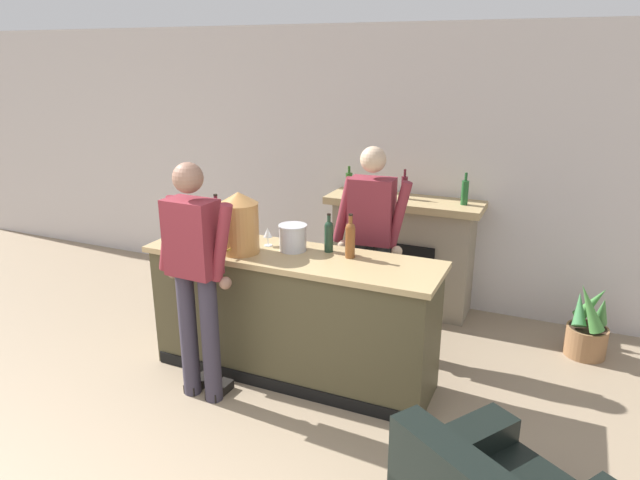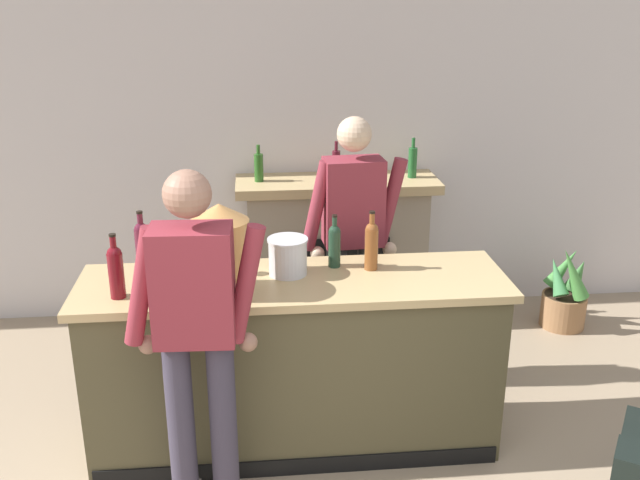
% 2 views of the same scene
% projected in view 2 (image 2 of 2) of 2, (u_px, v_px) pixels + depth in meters
% --- Properties ---
extents(wall_back_panel, '(12.00, 0.07, 2.75)m').
position_uv_depth(wall_back_panel, '(247.00, 142.00, 5.40)').
color(wall_back_panel, silver).
rests_on(wall_back_panel, ground_plane).
extents(bar_counter, '(2.30, 0.65, 1.02)m').
position_uv_depth(bar_counter, '(295.00, 364.00, 3.97)').
color(bar_counter, '#48422A').
rests_on(bar_counter, ground_plane).
extents(fireplace_stone, '(1.50, 0.52, 1.44)m').
position_uv_depth(fireplace_stone, '(336.00, 249.00, 5.48)').
color(fireplace_stone, gray).
rests_on(fireplace_stone, ground_plane).
extents(potted_plant_corner, '(0.34, 0.37, 0.70)m').
position_uv_depth(potted_plant_corner, '(565.00, 296.00, 5.45)').
color(potted_plant_corner, '#946842').
rests_on(potted_plant_corner, ground_plane).
extents(person_customer, '(0.66, 0.31, 1.78)m').
position_uv_depth(person_customer, '(197.00, 339.00, 3.24)').
color(person_customer, '#35303F').
rests_on(person_customer, ground_plane).
extents(person_bartender, '(0.66, 0.32, 1.77)m').
position_uv_depth(person_bartender, '(353.00, 242.00, 4.45)').
color(person_bartender, '#31373C').
rests_on(person_bartender, ground_plane).
extents(copper_dispenser, '(0.30, 0.33, 0.47)m').
position_uv_depth(copper_dispenser, '(221.00, 248.00, 3.57)').
color(copper_dispenser, '#BE8447').
rests_on(copper_dispenser, bar_counter).
extents(ice_bucket_steel, '(0.22, 0.22, 0.20)m').
position_uv_depth(ice_bucket_steel, '(288.00, 256.00, 3.83)').
color(ice_bucket_steel, silver).
rests_on(ice_bucket_steel, bar_counter).
extents(wine_bottle_riesling_slim, '(0.07, 0.07, 0.30)m').
position_uv_depth(wine_bottle_riesling_slim, '(334.00, 244.00, 3.92)').
color(wine_bottle_riesling_slim, '#1C3524').
rests_on(wine_bottle_riesling_slim, bar_counter).
extents(wine_bottle_merlot_tall, '(0.08, 0.08, 0.34)m').
position_uv_depth(wine_bottle_merlot_tall, '(116.00, 269.00, 3.53)').
color(wine_bottle_merlot_tall, maroon).
rests_on(wine_bottle_merlot_tall, bar_counter).
extents(wine_bottle_port_short, '(0.07, 0.07, 0.33)m').
position_uv_depth(wine_bottle_port_short, '(371.00, 244.00, 3.88)').
color(wine_bottle_port_short, brown).
rests_on(wine_bottle_port_short, bar_counter).
extents(wine_bottle_cabernet_heavy, '(0.08, 0.08, 0.34)m').
position_uv_depth(wine_bottle_cabernet_heavy, '(142.00, 244.00, 3.88)').
color(wine_bottle_cabernet_heavy, '#4F1727').
rests_on(wine_bottle_cabernet_heavy, bar_counter).
extents(wine_glass_by_dispenser, '(0.07, 0.07, 0.15)m').
position_uv_depth(wine_glass_by_dispenser, '(245.00, 257.00, 3.83)').
color(wine_glass_by_dispenser, silver).
rests_on(wine_glass_by_dispenser, bar_counter).
extents(wine_glass_back_row, '(0.09, 0.09, 0.18)m').
position_uv_depth(wine_glass_back_row, '(153.00, 268.00, 3.59)').
color(wine_glass_back_row, silver).
rests_on(wine_glass_back_row, bar_counter).
extents(wine_glass_mid_counter, '(0.08, 0.08, 0.15)m').
position_uv_depth(wine_glass_mid_counter, '(179.00, 263.00, 3.73)').
color(wine_glass_mid_counter, silver).
rests_on(wine_glass_mid_counter, bar_counter).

